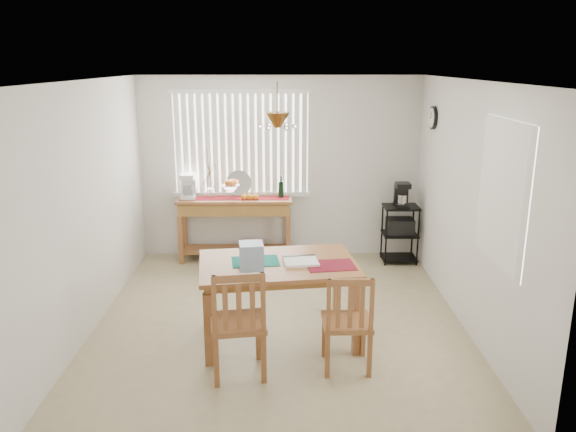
{
  "coord_description": "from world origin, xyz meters",
  "views": [
    {
      "loc": [
        0.04,
        -5.71,
        2.78
      ],
      "look_at": [
        0.1,
        0.55,
        1.05
      ],
      "focal_mm": 35.0,
      "sensor_mm": 36.0,
      "label": 1
    }
  ],
  "objects_px": {
    "sideboard": "(236,214)",
    "chair_right": "(347,323)",
    "dining_table": "(278,271)",
    "cart_items": "(402,195)",
    "wire_cart": "(400,228)",
    "chair_left": "(238,323)"
  },
  "relations": [
    {
      "from": "cart_items",
      "to": "dining_table",
      "type": "bearing_deg",
      "value": -126.4
    },
    {
      "from": "wire_cart",
      "to": "chair_left",
      "type": "distance_m",
      "value": 3.66
    },
    {
      "from": "cart_items",
      "to": "dining_table",
      "type": "xyz_separation_m",
      "value": [
        -1.71,
        -2.32,
        -0.24
      ]
    },
    {
      "from": "wire_cart",
      "to": "cart_items",
      "type": "distance_m",
      "value": 0.48
    },
    {
      "from": "wire_cart",
      "to": "dining_table",
      "type": "xyz_separation_m",
      "value": [
        -1.71,
        -2.31,
        0.25
      ]
    },
    {
      "from": "chair_left",
      "to": "chair_right",
      "type": "bearing_deg",
      "value": 5.82
    },
    {
      "from": "chair_left",
      "to": "dining_table",
      "type": "bearing_deg",
      "value": 63.45
    },
    {
      "from": "wire_cart",
      "to": "chair_left",
      "type": "xyz_separation_m",
      "value": [
        -2.06,
        -3.02,
        0.02
      ]
    },
    {
      "from": "wire_cart",
      "to": "chair_right",
      "type": "height_order",
      "value": "chair_right"
    },
    {
      "from": "cart_items",
      "to": "dining_table",
      "type": "relative_size",
      "value": 0.2
    },
    {
      "from": "chair_left",
      "to": "sideboard",
      "type": "bearing_deg",
      "value": 94.94
    },
    {
      "from": "cart_items",
      "to": "chair_left",
      "type": "relative_size",
      "value": 0.32
    },
    {
      "from": "cart_items",
      "to": "wire_cart",
      "type": "bearing_deg",
      "value": -90.0
    },
    {
      "from": "sideboard",
      "to": "chair_right",
      "type": "xyz_separation_m",
      "value": [
        1.26,
        -3.03,
        -0.21
      ]
    },
    {
      "from": "sideboard",
      "to": "chair_right",
      "type": "relative_size",
      "value": 1.68
    },
    {
      "from": "dining_table",
      "to": "chair_right",
      "type": "height_order",
      "value": "chair_right"
    },
    {
      "from": "wire_cart",
      "to": "chair_left",
      "type": "bearing_deg",
      "value": -124.35
    },
    {
      "from": "cart_items",
      "to": "chair_right",
      "type": "distance_m",
      "value": 3.16
    },
    {
      "from": "chair_left",
      "to": "chair_right",
      "type": "distance_m",
      "value": 1.0
    },
    {
      "from": "sideboard",
      "to": "chair_right",
      "type": "bearing_deg",
      "value": -67.38
    },
    {
      "from": "sideboard",
      "to": "wire_cart",
      "type": "relative_size",
      "value": 1.97
    },
    {
      "from": "chair_left",
      "to": "chair_right",
      "type": "height_order",
      "value": "chair_left"
    }
  ]
}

